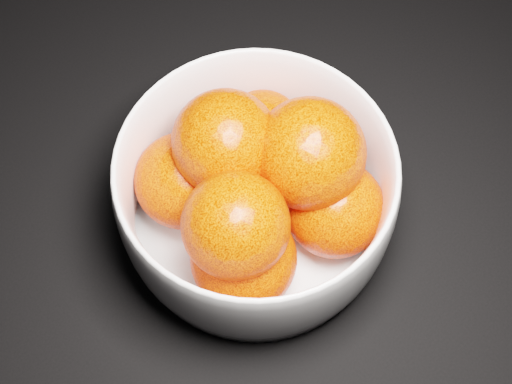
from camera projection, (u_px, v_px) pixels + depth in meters
bowl at (256, 195)px, 0.59m from camera, size 0.23×0.23×0.11m
orange_pile at (257, 187)px, 0.57m from camera, size 0.17×0.18×0.13m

